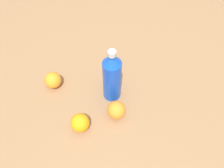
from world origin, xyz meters
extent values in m
plane|color=olive|center=(0.00, 0.00, 0.00)|extent=(2.40, 2.40, 0.00)
cylinder|color=blue|center=(0.05, 0.01, 0.11)|extent=(0.08, 0.08, 0.21)
cone|color=blue|center=(0.05, 0.01, 0.24)|extent=(0.08, 0.08, 0.04)
cylinder|color=#B2B7BF|center=(0.05, 0.01, 0.27)|extent=(0.03, 0.03, 0.02)
sphere|color=orange|center=(0.18, 0.17, 0.04)|extent=(0.08, 0.08, 0.08)
sphere|color=orange|center=(0.03, 0.11, 0.04)|extent=(0.08, 0.08, 0.08)
sphere|color=orange|center=(0.31, -0.05, 0.04)|extent=(0.08, 0.08, 0.08)
camera|label=1|loc=(0.06, 0.61, 0.89)|focal=37.82mm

